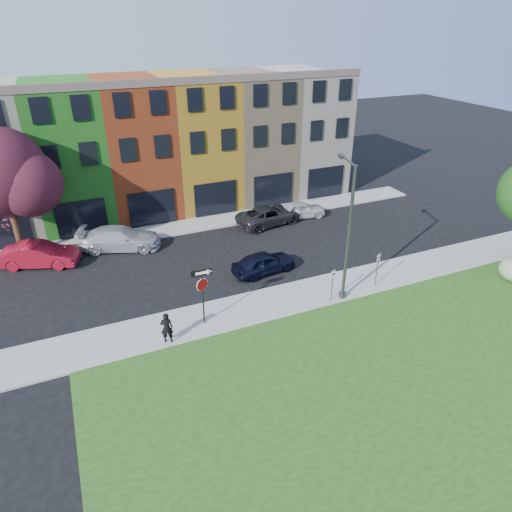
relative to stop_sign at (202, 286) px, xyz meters
name	(u,v)px	position (x,y,z in m)	size (l,w,h in m)	color
ground	(319,329)	(5.29, -2.68, -2.36)	(120.00, 120.00, 0.00)	black
sidewalk_near	(323,291)	(7.29, 0.32, -2.30)	(40.00, 3.00, 0.12)	gray
sidewalk_far	(184,227)	(2.29, 12.32, -2.30)	(40.00, 2.40, 0.12)	gray
rowhouse_block	(165,143)	(2.79, 18.51, 2.63)	(30.00, 10.12, 10.00)	beige
stop_sign	(202,286)	(0.00, 0.00, 0.00)	(1.05, 0.11, 3.16)	black
man	(167,328)	(-2.10, -0.77, -1.42)	(0.70, 0.56, 1.66)	black
sedan_near	(264,263)	(5.06, 3.73, -1.68)	(4.20, 2.10, 1.38)	black
parked_car_red	(39,255)	(-7.67, 10.22, -1.58)	(5.03, 3.18, 1.56)	maroon
parked_car_silver	(120,238)	(-2.58, 10.64, -1.58)	(5.81, 3.79, 1.56)	#A7A7AB
parked_car_dark	(269,215)	(8.50, 10.41, -1.66)	(5.40, 3.14, 1.41)	black
parked_car_white	(301,209)	(11.36, 10.57, -1.70)	(4.05, 2.04, 1.32)	silver
street_lamp	(347,234)	(7.94, -0.57, 1.62)	(0.90, 2.53, 7.66)	#414446
parking_sign_a	(333,281)	(7.14, -0.79, -1.00)	(0.31, 0.12, 1.97)	#414446
parking_sign_b	(378,265)	(10.38, -0.45, -0.89)	(0.31, 0.15, 2.17)	#414446
tree_purple	(4,174)	(-8.62, 12.08, 3.30)	(6.49, 5.68, 8.39)	black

